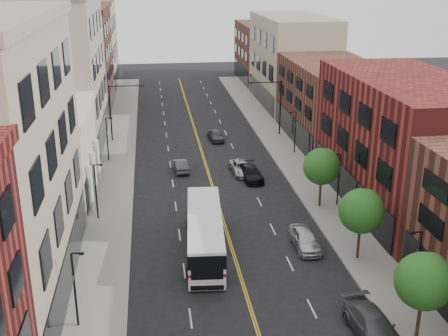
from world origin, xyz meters
name	(u,v)px	position (x,y,z in m)	size (l,w,h in m)	color
sidewalk_left	(116,175)	(-10.00, 35.00, 0.07)	(4.00, 110.00, 0.15)	gray
sidewalk_right	(297,167)	(10.00, 35.00, 0.07)	(4.00, 110.00, 0.15)	gray
bldg_l_white	(38,155)	(-17.00, 31.00, 4.00)	(10.00, 14.00, 8.00)	silver
bldg_l_far_a	(58,73)	(-17.00, 48.00, 9.00)	(10.00, 20.00, 18.00)	gray
bldg_l_far_b	(77,60)	(-17.00, 68.00, 7.50)	(10.00, 20.00, 15.00)	brown
bldg_l_far_c	(87,31)	(-17.00, 86.00, 10.00)	(10.00, 16.00, 20.00)	gray
bldg_r_mid	(404,143)	(17.00, 24.00, 6.00)	(10.00, 22.00, 12.00)	#5D1A18
bldg_r_far_a	(332,102)	(17.00, 45.00, 5.00)	(10.00, 20.00, 10.00)	brown
bldg_r_far_b	(292,61)	(17.00, 66.00, 7.00)	(10.00, 22.00, 14.00)	gray
bldg_r_far_c	(267,52)	(17.00, 86.00, 5.50)	(10.00, 18.00, 11.00)	brown
tree_r_1	(425,279)	(9.39, 4.07, 4.13)	(3.40, 3.40, 5.59)	black
tree_r_2	(362,210)	(9.39, 14.07, 4.13)	(3.40, 3.40, 5.59)	black
tree_r_3	(322,165)	(9.39, 24.07, 4.13)	(3.40, 3.40, 5.59)	black
lamp_l_1	(75,286)	(-10.95, 8.00, 2.97)	(0.81, 0.55, 5.05)	black
lamp_l_2	(96,188)	(-10.95, 24.00, 2.97)	(0.81, 0.55, 5.05)	black
lamp_l_3	(108,137)	(-10.95, 40.00, 2.97)	(0.81, 0.55, 5.05)	black
lamp_r_1	(417,262)	(10.95, 8.00, 2.97)	(0.81, 0.55, 5.05)	black
lamp_r_2	(338,177)	(10.95, 24.00, 2.97)	(0.81, 0.55, 5.05)	black
lamp_r_3	(295,130)	(10.95, 40.00, 2.97)	(0.81, 0.55, 5.05)	black
signal_mast_left	(116,106)	(-10.27, 48.00, 4.65)	(4.49, 0.18, 7.20)	black
signal_mast_right	(275,101)	(10.27, 48.00, 4.65)	(4.49, 0.18, 7.20)	black
city_bus	(205,231)	(-2.18, 16.73, 1.81)	(3.59, 12.25, 3.11)	white
car_parked_mid	(373,326)	(6.80, 4.62, 0.79)	(2.21, 5.45, 1.58)	#4A4A4F
car_parked_far	(305,239)	(5.80, 16.35, 0.78)	(1.84, 4.57, 1.56)	silver
car_lane_behind	(180,166)	(-2.97, 35.58, 0.66)	(1.40, 4.00, 1.32)	#414145
car_lane_a	(251,173)	(4.27, 32.04, 0.69)	(1.94, 4.77, 1.38)	black
car_lane_b	(242,168)	(3.59, 34.00, 0.65)	(2.17, 4.71, 1.31)	#AFB1B7
car_lane_c	(216,135)	(2.25, 46.57, 0.69)	(1.63, 4.04, 1.38)	#424145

